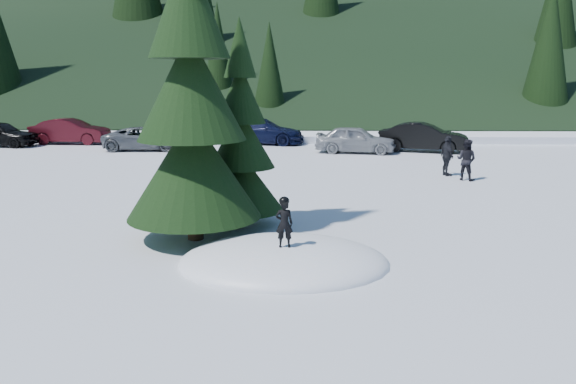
{
  "coord_description": "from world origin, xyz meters",
  "views": [
    {
      "loc": [
        0.34,
        -11.3,
        3.84
      ],
      "look_at": [
        0.04,
        2.18,
        1.1
      ],
      "focal_mm": 35.0,
      "sensor_mm": 36.0,
      "label": 1
    }
  ],
  "objects_px": {
    "adult_1": "(447,156)",
    "car_5": "(424,137)",
    "child_skier": "(284,224)",
    "spruce_short": "(241,146)",
    "car_2": "(146,139)",
    "car_1": "(71,131)",
    "spruce_tall": "(191,101)",
    "car_3": "(260,131)",
    "car_4": "(356,139)",
    "adult_0": "(466,160)"
  },
  "relations": [
    {
      "from": "spruce_tall",
      "to": "car_3",
      "type": "xyz_separation_m",
      "value": [
        0.14,
        20.22,
        -2.56
      ]
    },
    {
      "from": "car_2",
      "to": "car_5",
      "type": "xyz_separation_m",
      "value": [
        14.93,
        -0.31,
        0.14
      ]
    },
    {
      "from": "car_2",
      "to": "adult_1",
      "type": "bearing_deg",
      "value": -121.2
    },
    {
      "from": "spruce_short",
      "to": "adult_1",
      "type": "height_order",
      "value": "spruce_short"
    },
    {
      "from": "child_skier",
      "to": "car_5",
      "type": "height_order",
      "value": "car_5"
    },
    {
      "from": "spruce_tall",
      "to": "child_skier",
      "type": "distance_m",
      "value": 3.89
    },
    {
      "from": "adult_0",
      "to": "child_skier",
      "type": "bearing_deg",
      "value": 96.17
    },
    {
      "from": "child_skier",
      "to": "adult_1",
      "type": "height_order",
      "value": "adult_1"
    },
    {
      "from": "car_1",
      "to": "car_4",
      "type": "distance_m",
      "value": 16.95
    },
    {
      "from": "adult_1",
      "to": "car_5",
      "type": "xyz_separation_m",
      "value": [
        0.68,
        7.58,
        -0.03
      ]
    },
    {
      "from": "car_3",
      "to": "car_4",
      "type": "distance_m",
      "value": 6.64
    },
    {
      "from": "adult_1",
      "to": "car_2",
      "type": "bearing_deg",
      "value": 49.41
    },
    {
      "from": "car_2",
      "to": "car_1",
      "type": "bearing_deg",
      "value": 59.63
    },
    {
      "from": "child_skier",
      "to": "adult_1",
      "type": "bearing_deg",
      "value": -120.69
    },
    {
      "from": "child_skier",
      "to": "car_3",
      "type": "bearing_deg",
      "value": -86.88
    },
    {
      "from": "spruce_short",
      "to": "car_1",
      "type": "bearing_deg",
      "value": 123.17
    },
    {
      "from": "child_skier",
      "to": "car_2",
      "type": "xyz_separation_m",
      "value": [
        -8.07,
        19.27,
        -0.33
      ]
    },
    {
      "from": "spruce_tall",
      "to": "car_4",
      "type": "relative_size",
      "value": 2.07
    },
    {
      "from": "adult_1",
      "to": "car_1",
      "type": "height_order",
      "value": "adult_1"
    },
    {
      "from": "spruce_short",
      "to": "child_skier",
      "type": "distance_m",
      "value": 3.92
    },
    {
      "from": "spruce_short",
      "to": "car_1",
      "type": "distance_m",
      "value": 22.19
    },
    {
      "from": "spruce_tall",
      "to": "car_2",
      "type": "xyz_separation_m",
      "value": [
        -5.85,
        17.12,
        -2.69
      ]
    },
    {
      "from": "child_skier",
      "to": "car_5",
      "type": "distance_m",
      "value": 20.16
    },
    {
      "from": "spruce_tall",
      "to": "car_5",
      "type": "relative_size",
      "value": 1.85
    },
    {
      "from": "adult_0",
      "to": "car_1",
      "type": "bearing_deg",
      "value": 8.45
    },
    {
      "from": "spruce_tall",
      "to": "spruce_short",
      "type": "height_order",
      "value": "spruce_tall"
    },
    {
      "from": "adult_0",
      "to": "car_2",
      "type": "relative_size",
      "value": 0.35
    },
    {
      "from": "car_4",
      "to": "spruce_short",
      "type": "bearing_deg",
      "value": 173.37
    },
    {
      "from": "spruce_short",
      "to": "child_skier",
      "type": "xyz_separation_m",
      "value": [
        1.22,
        -3.55,
        -1.14
      ]
    },
    {
      "from": "spruce_tall",
      "to": "car_1",
      "type": "relative_size",
      "value": 1.89
    },
    {
      "from": "car_4",
      "to": "car_1",
      "type": "bearing_deg",
      "value": 87.26
    },
    {
      "from": "adult_1",
      "to": "car_2",
      "type": "xyz_separation_m",
      "value": [
        -14.25,
        7.89,
        -0.16
      ]
    },
    {
      "from": "adult_0",
      "to": "spruce_tall",
      "type": "bearing_deg",
      "value": 81.7
    },
    {
      "from": "adult_0",
      "to": "car_5",
      "type": "bearing_deg",
      "value": -52.61
    },
    {
      "from": "car_2",
      "to": "car_4",
      "type": "bearing_deg",
      "value": -96.87
    },
    {
      "from": "car_2",
      "to": "spruce_tall",
      "type": "bearing_deg",
      "value": -163.35
    },
    {
      "from": "child_skier",
      "to": "car_2",
      "type": "height_order",
      "value": "child_skier"
    },
    {
      "from": "spruce_short",
      "to": "car_5",
      "type": "relative_size",
      "value": 1.15
    },
    {
      "from": "adult_1",
      "to": "car_5",
      "type": "distance_m",
      "value": 7.61
    },
    {
      "from": "car_2",
      "to": "car_3",
      "type": "bearing_deg",
      "value": -64.86
    },
    {
      "from": "spruce_short",
      "to": "car_2",
      "type": "bearing_deg",
      "value": 113.55
    },
    {
      "from": "adult_1",
      "to": "car_5",
      "type": "height_order",
      "value": "adult_1"
    },
    {
      "from": "car_5",
      "to": "car_1",
      "type": "bearing_deg",
      "value": 98.53
    },
    {
      "from": "car_2",
      "to": "spruce_short",
      "type": "bearing_deg",
      "value": -158.68
    },
    {
      "from": "car_1",
      "to": "adult_1",
      "type": "bearing_deg",
      "value": -116.81
    },
    {
      "from": "car_2",
      "to": "car_5",
      "type": "bearing_deg",
      "value": -93.42
    },
    {
      "from": "spruce_short",
      "to": "car_5",
      "type": "bearing_deg",
      "value": 62.35
    },
    {
      "from": "spruce_tall",
      "to": "adult_0",
      "type": "height_order",
      "value": "spruce_tall"
    },
    {
      "from": "adult_1",
      "to": "car_2",
      "type": "distance_m",
      "value": 16.29
    },
    {
      "from": "spruce_tall",
      "to": "adult_0",
      "type": "distance_m",
      "value": 12.38
    }
  ]
}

